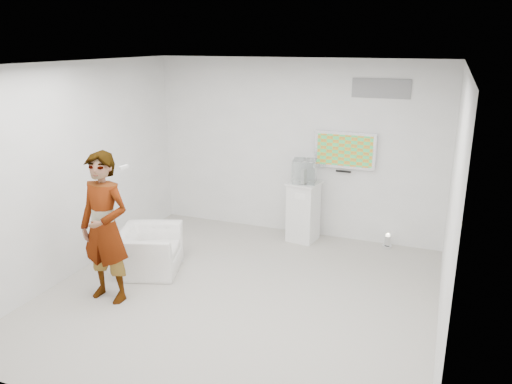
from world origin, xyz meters
TOP-DOWN VIEW (x-y plane):
  - room at (0.00, 0.00)m, footprint 5.01×5.01m
  - tv at (0.85, 2.45)m, footprint 1.00×0.08m
  - logo_decal at (1.35, 2.49)m, footprint 0.90×0.02m
  - person at (-1.56, -0.68)m, footprint 0.74×0.51m
  - armchair at (-1.53, 0.21)m, footprint 1.10×1.18m
  - pedestal at (0.25, 2.17)m, footprint 0.56×0.56m
  - floor_uplight at (1.65, 2.31)m, footprint 0.16×0.16m
  - vitrine at (0.25, 2.17)m, footprint 0.44×0.44m
  - console at (0.25, 2.17)m, footprint 0.06×0.18m
  - wii_remote at (-1.30, -0.54)m, footprint 0.05×0.14m

SIDE VIEW (x-z plane):
  - floor_uplight at x=1.65m, z-range 0.00..0.24m
  - armchair at x=-1.53m, z-range 0.00..0.63m
  - pedestal at x=0.25m, z-range 0.00..1.02m
  - person at x=-1.56m, z-range 0.00..1.97m
  - console at x=0.25m, z-range 1.02..1.25m
  - vitrine at x=0.25m, z-range 1.02..1.39m
  - room at x=0.00m, z-range 0.00..3.00m
  - tv at x=0.85m, z-range 1.25..1.85m
  - wii_remote at x=-1.30m, z-range 1.75..1.79m
  - logo_decal at x=1.35m, z-range 2.40..2.70m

